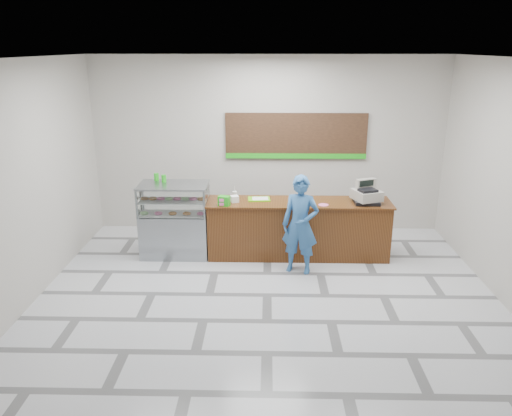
{
  "coord_description": "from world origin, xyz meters",
  "views": [
    {
      "loc": [
        -0.01,
        -6.87,
        3.66
      ],
      "look_at": [
        -0.19,
        0.9,
        1.12
      ],
      "focal_mm": 35.0,
      "sensor_mm": 36.0,
      "label": 1
    }
  ],
  "objects_px": {
    "display_case": "(175,219)",
    "serving_tray": "(259,199)",
    "cash_register": "(366,195)",
    "customer": "(300,225)",
    "sales_counter": "(298,229)"
  },
  "relations": [
    {
      "from": "sales_counter",
      "to": "serving_tray",
      "type": "xyz_separation_m",
      "value": [
        -0.71,
        0.1,
        0.52
      ]
    },
    {
      "from": "display_case",
      "to": "serving_tray",
      "type": "xyz_separation_m",
      "value": [
        1.51,
        0.1,
        0.36
      ]
    },
    {
      "from": "sales_counter",
      "to": "cash_register",
      "type": "distance_m",
      "value": 1.35
    },
    {
      "from": "cash_register",
      "to": "customer",
      "type": "height_order",
      "value": "customer"
    },
    {
      "from": "sales_counter",
      "to": "customer",
      "type": "bearing_deg",
      "value": -90.9
    },
    {
      "from": "cash_register",
      "to": "serving_tray",
      "type": "distance_m",
      "value": 1.89
    },
    {
      "from": "display_case",
      "to": "serving_tray",
      "type": "relative_size",
      "value": 3.23
    },
    {
      "from": "sales_counter",
      "to": "display_case",
      "type": "relative_size",
      "value": 2.45
    },
    {
      "from": "display_case",
      "to": "cash_register",
      "type": "relative_size",
      "value": 2.34
    },
    {
      "from": "cash_register",
      "to": "customer",
      "type": "distance_m",
      "value": 1.38
    },
    {
      "from": "sales_counter",
      "to": "serving_tray",
      "type": "bearing_deg",
      "value": 172.12
    },
    {
      "from": "display_case",
      "to": "serving_tray",
      "type": "bearing_deg",
      "value": 3.69
    },
    {
      "from": "sales_counter",
      "to": "display_case",
      "type": "height_order",
      "value": "display_case"
    },
    {
      "from": "display_case",
      "to": "customer",
      "type": "height_order",
      "value": "customer"
    },
    {
      "from": "serving_tray",
      "to": "customer",
      "type": "height_order",
      "value": "customer"
    }
  ]
}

